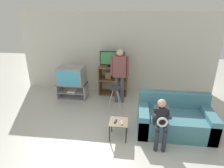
{
  "coord_description": "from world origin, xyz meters",
  "views": [
    {
      "loc": [
        0.64,
        -2.23,
        2.62
      ],
      "look_at": [
        0.08,
        2.08,
        0.9
      ],
      "focal_mm": 30.0,
      "sensor_mm": 36.0,
      "label": 1
    }
  ],
  "objects_px": {
    "tv_stand": "(73,90)",
    "remote_control_black": "(116,121)",
    "snack_table": "(119,124)",
    "television_flat": "(112,59)",
    "person_seated_child": "(161,119)",
    "television_main": "(71,75)",
    "remote_control_white": "(122,123)",
    "couch": "(174,119)",
    "person_standing_adult": "(120,71)",
    "media_shelf": "(113,80)",
    "folding_stool": "(115,93)"
  },
  "relations": [
    {
      "from": "media_shelf",
      "to": "remote_control_black",
      "type": "relative_size",
      "value": 6.6
    },
    {
      "from": "folding_stool",
      "to": "remote_control_black",
      "type": "distance_m",
      "value": 1.17
    },
    {
      "from": "tv_stand",
      "to": "person_seated_child",
      "type": "distance_m",
      "value": 3.2
    },
    {
      "from": "remote_control_white",
      "to": "snack_table",
      "type": "bearing_deg",
      "value": 131.28
    },
    {
      "from": "person_standing_adult",
      "to": "person_seated_child",
      "type": "xyz_separation_m",
      "value": [
        0.99,
        -1.83,
        -0.39
      ]
    },
    {
      "from": "remote_control_white",
      "to": "couch",
      "type": "xyz_separation_m",
      "value": [
        1.17,
        0.48,
        -0.13
      ]
    },
    {
      "from": "snack_table",
      "to": "person_seated_child",
      "type": "bearing_deg",
      "value": -7.34
    },
    {
      "from": "couch",
      "to": "person_standing_adult",
      "type": "xyz_separation_m",
      "value": [
        -1.38,
        1.29,
        0.7
      ]
    },
    {
      "from": "tv_stand",
      "to": "media_shelf",
      "type": "height_order",
      "value": "media_shelf"
    },
    {
      "from": "tv_stand",
      "to": "remote_control_black",
      "type": "bearing_deg",
      "value": -49.78
    },
    {
      "from": "tv_stand",
      "to": "media_shelf",
      "type": "bearing_deg",
      "value": 20.08
    },
    {
      "from": "television_main",
      "to": "couch",
      "type": "height_order",
      "value": "television_main"
    },
    {
      "from": "snack_table",
      "to": "person_standing_adult",
      "type": "relative_size",
      "value": 0.25
    },
    {
      "from": "snack_table",
      "to": "television_flat",
      "type": "bearing_deg",
      "value": 100.69
    },
    {
      "from": "tv_stand",
      "to": "remote_control_black",
      "type": "height_order",
      "value": "tv_stand"
    },
    {
      "from": "folding_stool",
      "to": "snack_table",
      "type": "xyz_separation_m",
      "value": [
        0.21,
        -1.14,
        -0.21
      ]
    },
    {
      "from": "tv_stand",
      "to": "television_flat",
      "type": "distance_m",
      "value": 1.6
    },
    {
      "from": "snack_table",
      "to": "remote_control_black",
      "type": "bearing_deg",
      "value": -172.69
    },
    {
      "from": "media_shelf",
      "to": "person_standing_adult",
      "type": "bearing_deg",
      "value": -66.73
    },
    {
      "from": "folding_stool",
      "to": "person_seated_child",
      "type": "height_order",
      "value": "person_seated_child"
    },
    {
      "from": "television_main",
      "to": "person_seated_child",
      "type": "distance_m",
      "value": 3.2
    },
    {
      "from": "tv_stand",
      "to": "person_standing_adult",
      "type": "distance_m",
      "value": 1.69
    },
    {
      "from": "folding_stool",
      "to": "person_seated_child",
      "type": "bearing_deg",
      "value": -49.72
    },
    {
      "from": "tv_stand",
      "to": "person_standing_adult",
      "type": "relative_size",
      "value": 0.56
    },
    {
      "from": "television_main",
      "to": "television_flat",
      "type": "distance_m",
      "value": 1.36
    },
    {
      "from": "couch",
      "to": "remote_control_black",
      "type": "bearing_deg",
      "value": -161.27
    },
    {
      "from": "television_flat",
      "to": "person_seated_child",
      "type": "distance_m",
      "value": 2.81
    },
    {
      "from": "remote_control_black",
      "to": "tv_stand",
      "type": "bearing_deg",
      "value": 139.43
    },
    {
      "from": "remote_control_white",
      "to": "media_shelf",
      "type": "bearing_deg",
      "value": 88.6
    },
    {
      "from": "person_standing_adult",
      "to": "snack_table",
      "type": "bearing_deg",
      "value": -85.22
    },
    {
      "from": "television_main",
      "to": "couch",
      "type": "distance_m",
      "value": 3.26
    },
    {
      "from": "media_shelf",
      "to": "folding_stool",
      "type": "height_order",
      "value": "media_shelf"
    },
    {
      "from": "television_main",
      "to": "couch",
      "type": "bearing_deg",
      "value": -26.54
    },
    {
      "from": "tv_stand",
      "to": "remote_control_white",
      "type": "relative_size",
      "value": 6.27
    },
    {
      "from": "tv_stand",
      "to": "folding_stool",
      "type": "xyz_separation_m",
      "value": [
        1.44,
        -0.72,
        0.33
      ]
    },
    {
      "from": "folding_stool",
      "to": "snack_table",
      "type": "distance_m",
      "value": 1.18
    },
    {
      "from": "television_main",
      "to": "folding_stool",
      "type": "bearing_deg",
      "value": -27.01
    },
    {
      "from": "tv_stand",
      "to": "television_flat",
      "type": "height_order",
      "value": "television_flat"
    },
    {
      "from": "television_flat",
      "to": "remote_control_black",
      "type": "bearing_deg",
      "value": -80.96
    },
    {
      "from": "media_shelf",
      "to": "television_flat",
      "type": "xyz_separation_m",
      "value": [
        -0.04,
        -0.0,
        0.69
      ]
    },
    {
      "from": "person_standing_adult",
      "to": "person_seated_child",
      "type": "distance_m",
      "value": 2.12
    },
    {
      "from": "television_flat",
      "to": "couch",
      "type": "bearing_deg",
      "value": -48.33
    },
    {
      "from": "couch",
      "to": "person_seated_child",
      "type": "height_order",
      "value": "person_seated_child"
    },
    {
      "from": "television_main",
      "to": "couch",
      "type": "xyz_separation_m",
      "value": [
        2.89,
        -1.44,
        -0.46
      ]
    },
    {
      "from": "remote_control_white",
      "to": "person_standing_adult",
      "type": "distance_m",
      "value": 1.88
    },
    {
      "from": "remote_control_black",
      "to": "remote_control_white",
      "type": "distance_m",
      "value": 0.14
    },
    {
      "from": "remote_control_white",
      "to": "couch",
      "type": "bearing_deg",
      "value": 9.86
    },
    {
      "from": "remote_control_black",
      "to": "person_seated_child",
      "type": "height_order",
      "value": "person_seated_child"
    },
    {
      "from": "remote_control_white",
      "to": "tv_stand",
      "type": "bearing_deg",
      "value": 119.37
    },
    {
      "from": "television_main",
      "to": "remote_control_black",
      "type": "bearing_deg",
      "value": -49.94
    }
  ]
}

